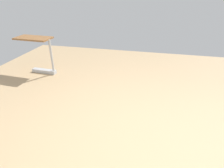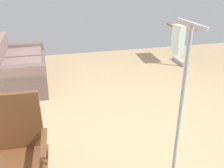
# 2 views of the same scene
# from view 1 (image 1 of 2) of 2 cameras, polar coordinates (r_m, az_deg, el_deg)

# --- Properties ---
(ground_plane) EXTENTS (7.39, 7.39, 0.00)m
(ground_plane) POSITION_cam_1_polar(r_m,az_deg,el_deg) (2.92, 6.14, -12.55)
(ground_plane) COLOR tan
(overbed_table) EXTENTS (0.85, 0.44, 0.84)m
(overbed_table) POSITION_cam_1_polar(r_m,az_deg,el_deg) (4.75, -20.95, 9.18)
(overbed_table) COLOR #B2B5BA
(overbed_table) RESTS_ON ground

